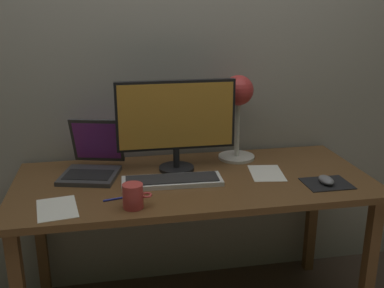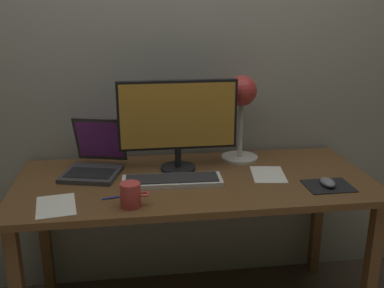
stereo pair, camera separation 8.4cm
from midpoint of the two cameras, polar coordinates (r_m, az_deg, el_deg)
back_wall at (r=2.29m, az=-0.06°, el=12.55°), size 4.80×0.06×2.60m
desk at (r=2.06m, az=1.49°, el=-6.45°), size 1.60×0.70×0.74m
monitor at (r=2.06m, az=-0.66°, el=3.17°), size 0.55×0.17×0.43m
keyboard_main at (r=1.98m, az=-1.31°, el=-4.65°), size 0.45×0.16×0.03m
laptop at (r=2.14m, az=-11.06°, el=-1.65°), size 0.31×0.35×0.24m
desk_lamp at (r=2.21m, az=7.39°, el=5.40°), size 0.18×0.18×0.43m
mousepad at (r=2.05m, az=18.08°, el=-5.09°), size 0.20×0.16×0.00m
mouse at (r=2.04m, az=18.02°, el=-4.67°), size 0.06×0.10×0.03m
coffee_mug at (r=1.76m, az=-6.42°, el=-6.46°), size 0.12×0.08×0.10m
paper_sheet_near_mouse at (r=1.84m, az=-15.65°, el=-7.56°), size 0.18×0.23×0.00m
paper_sheet_by_keyboard at (r=2.11m, az=10.83°, el=-3.86°), size 0.18×0.23×0.00m
pen at (r=1.86m, az=-7.97°, el=-6.65°), size 0.14×0.04×0.01m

